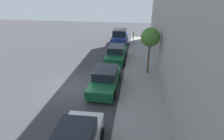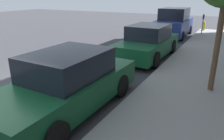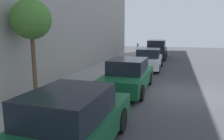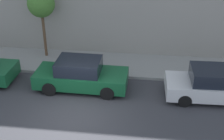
# 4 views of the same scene
# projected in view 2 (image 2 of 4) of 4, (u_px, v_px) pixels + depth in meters

# --- Properties ---
(ground_plane) EXTENTS (60.00, 60.00, 0.00)m
(ground_plane) POSITION_uv_depth(u_px,v_px,m) (4.00, 94.00, 6.65)
(ground_plane) COLOR #38383D
(parked_sedan_third) EXTENTS (1.92, 4.53, 1.54)m
(parked_sedan_third) POSITION_uv_depth(u_px,v_px,m) (67.00, 84.00, 5.54)
(parked_sedan_third) COLOR #14512D
(parked_sedan_third) RESTS_ON ground_plane
(parked_sedan_fourth) EXTENTS (1.92, 4.53, 1.54)m
(parked_sedan_fourth) POSITION_uv_depth(u_px,v_px,m) (148.00, 43.00, 10.30)
(parked_sedan_fourth) COLOR #14512D
(parked_sedan_fourth) RESTS_ON ground_plane
(parked_suv_fifth) EXTENTS (2.08, 4.84, 1.98)m
(parked_suv_fifth) POSITION_uv_depth(u_px,v_px,m) (174.00, 23.00, 15.64)
(parked_suv_fifth) COLOR navy
(parked_suv_fifth) RESTS_ON ground_plane
(parking_meter_far) EXTENTS (0.11, 0.15, 1.41)m
(parking_meter_far) POSITION_uv_depth(u_px,v_px,m) (203.00, 22.00, 15.54)
(parking_meter_far) COLOR #ADADB2
(parking_meter_far) RESTS_ON sidewalk
(fire_hydrant) EXTENTS (0.20, 0.20, 0.69)m
(fire_hydrant) POSITION_uv_depth(u_px,v_px,m) (204.00, 26.00, 17.43)
(fire_hydrant) COLOR gold
(fire_hydrant) RESTS_ON sidewalk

